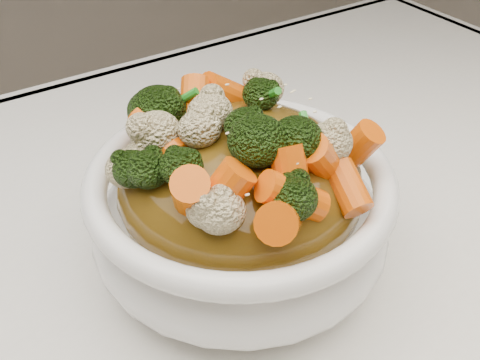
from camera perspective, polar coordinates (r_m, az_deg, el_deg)
tablecloth at (r=0.44m, az=-3.74°, el=-14.35°), size 1.20×0.80×0.04m
bowl at (r=0.43m, az=-0.00°, el=-3.60°), size 0.25×0.25×0.09m
sauce_base at (r=0.41m, az=-0.00°, el=-0.35°), size 0.20×0.20×0.10m
carrots at (r=0.37m, az=-0.00°, el=7.56°), size 0.20×0.20×0.05m
broccoli at (r=0.37m, az=-0.00°, el=7.42°), size 0.20×0.20×0.05m
cauliflower at (r=0.38m, az=-0.00°, el=7.15°), size 0.20×0.20×0.04m
scallions at (r=0.37m, az=-0.00°, el=7.70°), size 0.15×0.15×0.02m
sesame_seeds at (r=0.37m, az=-0.00°, el=7.70°), size 0.18×0.18×0.01m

